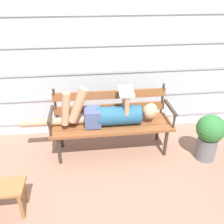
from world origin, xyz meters
TOP-DOWN VIEW (x-y plane):
  - ground_plane at (0.00, 0.00)m, footprint 12.00×12.00m
  - house_siding at (0.00, 0.65)m, footprint 4.15×0.08m
  - park_bench at (-0.00, 0.14)m, footprint 1.57×0.47m
  - reclining_person at (-0.05, 0.07)m, footprint 1.74×0.26m
  - footstool at (-1.15, -0.78)m, footprint 0.40×0.25m
  - potted_plant at (1.20, -0.22)m, footprint 0.35×0.35m

SIDE VIEW (x-z plane):
  - ground_plane at x=0.00m, z-range 0.00..0.00m
  - footstool at x=-1.15m, z-range 0.10..0.44m
  - potted_plant at x=1.20m, z-range 0.05..0.68m
  - park_bench at x=0.00m, z-range 0.04..0.91m
  - reclining_person at x=-0.05m, z-range 0.31..0.87m
  - house_siding at x=0.00m, z-range 0.00..2.27m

